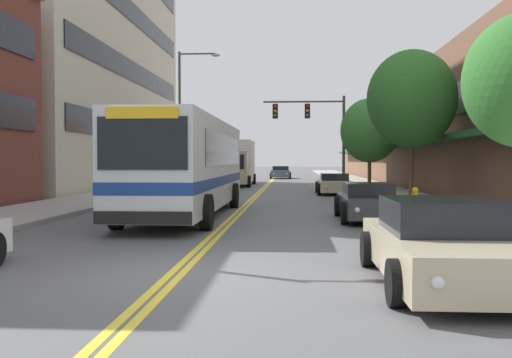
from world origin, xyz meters
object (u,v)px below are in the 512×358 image
Objects in this scene: car_dark_grey_parked_right_mid at (368,202)px; fire_hydrant at (415,201)px; city_bus at (189,162)px; car_champagne_parked_right_far at (334,184)px; street_tree_right_far at (370,130)px; car_black_parked_left_near at (196,180)px; car_slate_blue_moving_lead at (281,173)px; street_tree_right_mid at (412,99)px; street_lamp_left_far at (185,108)px; box_truck at (235,163)px; traffic_signal_mast at (315,124)px; car_beige_parked_right_foreground at (443,245)px.

car_dark_grey_parked_right_mid is 1.57m from fire_hydrant.
fire_hydrant is at bearing -7.18° from city_bus.
street_tree_right_far is (2.40, 3.18, 3.20)m from car_champagne_parked_right_far.
car_black_parked_left_near reaches higher than car_slate_blue_moving_lead.
fire_hydrant is (1.61, -13.77, 0.04)m from car_champagne_parked_right_far.
street_tree_right_mid reaches higher than street_tree_right_far.
box_truck is at bearing 69.10° from street_lamp_left_far.
city_bus is 2.63× the size of car_slate_blue_moving_lead.
car_champagne_parked_right_far is at bearing 108.01° from street_tree_right_mid.
traffic_signal_mast is 8.41m from street_lamp_left_far.
traffic_signal_mast is at bearing -83.54° from car_slate_blue_moving_lead.
city_bus is at bearing -151.34° from street_tree_right_mid.
car_beige_parked_right_foreground is 0.79× the size of traffic_signal_mast.
car_beige_parked_right_foreground is (8.58, -27.37, -0.01)m from car_black_parked_left_near.
car_beige_parked_right_foreground is 1.09× the size of car_dark_grey_parked_right_mid.
street_tree_right_far is 17.26m from fire_hydrant.
car_black_parked_left_near is 8.48m from traffic_signal_mast.
car_dark_grey_parked_right_mid is 0.49× the size of street_lamp_left_far.
fire_hydrant is at bearing -100.25° from street_tree_right_mid.
car_dark_grey_parked_right_mid is 20.80m from street_lamp_left_far.
fire_hydrant is (10.89, -17.65, -4.67)m from street_lamp_left_far.
traffic_signal_mast is at bearing 73.10° from city_bus.
street_lamp_left_far is 16.91m from street_tree_right_mid.
street_tree_right_mid reaches higher than fire_hydrant.
car_black_parked_left_near is 7.09m from box_truck.
car_slate_blue_moving_lead is 24.13m from traffic_signal_mast.
car_champagne_parked_right_far is 0.96× the size of car_slate_blue_moving_lead.
street_tree_right_mid reaches higher than traffic_signal_mast.
city_bus is 10.18m from street_tree_right_mid.
car_beige_parked_right_foreground is at bearing -90.52° from car_dark_grey_parked_right_mid.
car_champagne_parked_right_far is (8.59, -3.84, -0.05)m from car_black_parked_left_near.
city_bus is at bearing -78.85° from street_lamp_left_far.
box_truck reaches higher than fire_hydrant.
fire_hydrant is at bearing -71.12° from box_truck.
car_champagne_parked_right_far is at bearing 96.67° from fire_hydrant.
car_dark_grey_parked_right_mid is at bearing -11.94° from city_bus.
street_tree_right_far is (6.01, -24.36, 3.15)m from car_slate_blue_moving_lead.
car_dark_grey_parked_right_mid is 0.98× the size of car_champagne_parked_right_far.
city_bus is 18.16m from street_tree_right_far.
box_truck is at bearing 101.12° from car_beige_parked_right_foreground.
car_champagne_parked_right_far is at bearing -57.60° from box_truck.
car_beige_parked_right_foreground is 23.53m from car_champagne_parked_right_far.
city_bus is 23.41m from box_truck.
street_tree_right_mid reaches higher than car_black_parked_left_near.
street_lamp_left_far is at bearing 134.84° from street_tree_right_mid.
street_tree_right_mid is (9.35, -18.69, 2.79)m from box_truck.
car_slate_blue_moving_lead is at bearing 97.21° from fire_hydrant.
car_slate_blue_moving_lead is at bearing 86.63° from city_bus.
box_truck is 1.22× the size of street_tree_right_mid.
car_beige_parked_right_foreground is 5.31× the size of fire_hydrant.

